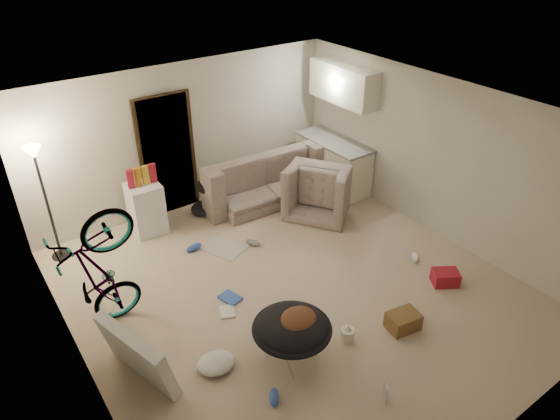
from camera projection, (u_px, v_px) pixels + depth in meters
floor at (292, 289)px, 6.93m from camera, size 5.50×6.00×0.02m
ceiling at (295, 117)px, 5.63m from camera, size 5.50×6.00×0.02m
wall_back at (186, 136)px, 8.38m from camera, size 5.50×0.02×2.50m
wall_front at (509, 363)px, 4.18m from camera, size 5.50×0.02×2.50m
wall_left at (70, 296)px, 4.90m from camera, size 0.02×6.00×2.50m
wall_right at (437, 158)px, 7.65m from camera, size 0.02×6.00×2.50m
doorway at (167, 156)px, 8.27m from camera, size 0.85×0.10×2.04m
door_trim at (168, 156)px, 8.25m from camera, size 0.97×0.04×2.10m
floor_lamp at (41, 180)px, 6.90m from camera, size 0.28×0.28×1.81m
kitchen_counter at (333, 165)px, 9.30m from camera, size 0.60×1.50×0.88m
counter_top at (334, 142)px, 9.06m from camera, size 0.64×1.54×0.04m
kitchen_uppers at (343, 84)px, 8.59m from camera, size 0.38×1.40×0.65m
sofa at (259, 180)px, 8.99m from camera, size 2.36×1.03×0.67m
armchair at (323, 191)px, 8.63m from camera, size 1.36×1.39×0.69m
bicycle at (105, 299)px, 6.04m from camera, size 1.78×0.79×1.03m
book_asset at (386, 405)px, 5.29m from camera, size 0.27×0.26×0.02m
mini_fridge at (146, 208)px, 7.97m from camera, size 0.51×0.51×0.84m
snack_box_0 at (130, 179)px, 7.59m from camera, size 0.11×0.09×0.30m
snack_box_1 at (138, 177)px, 7.65m from camera, size 0.11×0.09×0.30m
snack_box_2 at (145, 175)px, 7.71m from camera, size 0.11×0.08×0.30m
snack_box_3 at (153, 173)px, 7.77m from camera, size 0.11×0.09×0.30m
saucer_chair at (292, 334)px, 5.66m from camera, size 0.91×0.91×0.65m
hoodie at (297, 321)px, 5.56m from camera, size 0.55×0.49×0.22m
sofa_drape at (212, 184)px, 8.41m from camera, size 0.64×0.56×0.28m
tv_box at (137, 355)px, 5.42m from camera, size 0.55×1.12×0.73m
drink_case_a at (403, 321)px, 6.22m from camera, size 0.43×0.34×0.22m
drink_case_b at (445, 278)px, 6.97m from camera, size 0.44×0.41×0.20m
juicer at (347, 334)px, 6.04m from camera, size 0.17×0.17×0.25m
newspaper at (225, 248)px, 7.75m from camera, size 0.64×0.72×0.01m
book_blue at (230, 298)px, 6.74m from camera, size 0.28×0.33×0.03m
book_white at (227, 312)px, 6.51m from camera, size 0.27×0.30×0.02m
shoe_0 at (194, 247)px, 7.69m from camera, size 0.29×0.16×0.10m
shoe_1 at (253, 243)px, 7.80m from camera, size 0.20×0.27×0.09m
shoe_2 at (274, 397)px, 5.33m from camera, size 0.22×0.26×0.09m
shoe_4 at (415, 257)px, 7.48m from camera, size 0.24×0.25×0.09m
clothes_lump_b at (204, 208)px, 8.66m from camera, size 0.68×0.67×0.16m
clothes_lump_c at (216, 363)px, 5.70m from camera, size 0.49×0.44×0.13m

